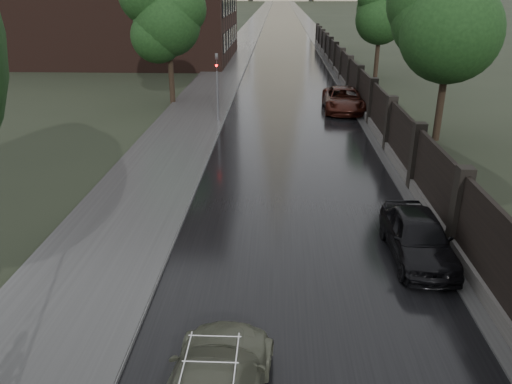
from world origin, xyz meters
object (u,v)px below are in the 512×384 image
tree_left_far (168,24)px  car_right_near (418,236)px  tree_right_b (449,42)px  tree_right_c (380,20)px  car_right_far (343,100)px  traffic_light (217,82)px

tree_left_far → car_right_near: (11.34, -20.49, -4.54)m
tree_right_b → car_right_near: 13.83m
tree_right_c → car_right_far: 12.99m
tree_left_far → car_right_far: size_ratio=1.38×
traffic_light → car_right_near: 17.35m
car_right_far → traffic_light: bearing=-154.7°
traffic_light → car_right_near: bearing=-63.7°
traffic_light → tree_right_c: bearing=51.8°
tree_left_far → tree_right_b: tree_left_far is taller
car_right_near → car_right_far: 18.90m
tree_right_b → tree_right_c: 18.00m
tree_right_b → traffic_light: size_ratio=1.75×
car_right_far → tree_left_far: bearing=173.4°
car_right_near → tree_right_c: bearing=81.4°
traffic_light → car_right_far: bearing=23.9°
tree_left_far → car_right_far: 12.36m
car_right_near → car_right_far: car_right_far is taller
traffic_light → car_right_far: (7.70, 3.42, -1.65)m
tree_right_c → car_right_far: tree_right_c is taller
tree_left_far → traffic_light: (3.70, -5.01, -2.84)m
tree_left_far → car_right_near: bearing=-61.0°
tree_left_far → car_right_far: (11.40, -1.59, -4.50)m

